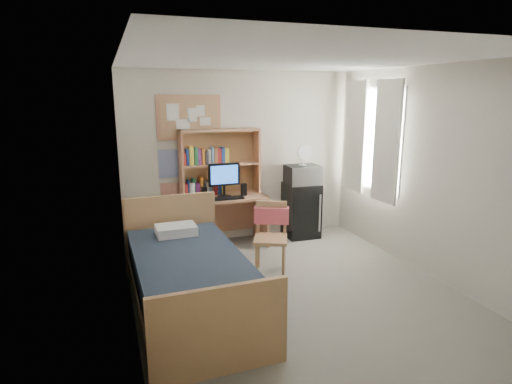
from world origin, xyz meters
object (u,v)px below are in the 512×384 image
object	(u,v)px
bulletin_board	(189,117)
microwave	(302,175)
desk_chair	(271,238)
speaker_left	(204,193)
bed	(190,284)
desk_fan	(303,156)
desk	(224,221)
mini_fridge	(301,210)
monitor	(224,180)
speaker_right	(244,189)

from	to	relation	value
bulletin_board	microwave	world-z (taller)	bulletin_board
desk_chair	speaker_left	distance (m)	1.30
bed	desk_fan	xyz separation A→B (m)	(2.15, 1.84, 1.00)
desk_chair	desk	bearing A→B (deg)	129.30
bulletin_board	mini_fridge	xyz separation A→B (m)	(1.71, -0.26, -1.49)
bed	desk_fan	bearing A→B (deg)	39.34
desk	mini_fridge	size ratio (longest dim) A/B	1.44
bulletin_board	microwave	xyz separation A→B (m)	(1.71, -0.28, -0.91)
mini_fridge	bed	xyz separation A→B (m)	(-2.15, -1.86, -0.12)
desk_chair	mini_fridge	distance (m)	1.55
desk	desk_chair	distance (m)	1.18
monitor	microwave	distance (m)	1.30
speaker_left	microwave	size ratio (longest dim) A/B	0.34
speaker_left	desk_fan	distance (m)	1.66
bed	microwave	xyz separation A→B (m)	(2.15, 1.84, 0.70)
bulletin_board	desk_chair	distance (m)	2.19
desk	microwave	distance (m)	1.44
bed	speaker_left	size ratio (longest dim) A/B	12.89
mini_fridge	desk_fan	distance (m)	0.88
speaker_left	microwave	world-z (taller)	microwave
desk_fan	bulletin_board	bearing A→B (deg)	172.52
mini_fridge	desk_fan	bearing A→B (deg)	-90.00
desk	bed	world-z (taller)	desk
speaker_left	speaker_right	size ratio (longest dim) A/B	0.98
bulletin_board	monitor	distance (m)	1.05
microwave	monitor	bearing A→B (deg)	-173.98
desk_chair	monitor	world-z (taller)	monitor
speaker_right	desk_chair	bearing A→B (deg)	-90.46
desk_chair	mini_fridge	xyz separation A→B (m)	(0.99, 1.20, -0.02)
bed	monitor	bearing A→B (deg)	62.73
bed	speaker_left	xyz separation A→B (m)	(0.55, 1.74, 0.56)
desk_fan	microwave	bearing A→B (deg)	0.00
mini_fridge	desk_fan	size ratio (longest dim) A/B	2.90
desk_chair	desk_fan	bearing A→B (deg)	74.00
bulletin_board	speaker_right	bearing A→B (deg)	-27.47
desk	speaker_right	world-z (taller)	speaker_right
speaker_left	desk_fan	bearing A→B (deg)	2.74
speaker_right	desk_fan	world-z (taller)	desk_fan
desk_chair	speaker_left	size ratio (longest dim) A/B	5.24
microwave	bed	bearing A→B (deg)	-137.69
desk_chair	speaker_right	bearing A→B (deg)	114.55
speaker_right	desk	bearing A→B (deg)	168.69
desk	mini_fridge	distance (m)	1.30
speaker_right	microwave	distance (m)	1.01
desk_chair	bed	bearing A→B (deg)	-126.06
microwave	desk_fan	world-z (taller)	desk_fan
desk_chair	microwave	size ratio (longest dim) A/B	1.79
bulletin_board	speaker_left	xyz separation A→B (m)	(0.11, -0.38, -1.06)
desk	mini_fridge	bearing A→B (deg)	1.61
bed	speaker_left	world-z (taller)	speaker_left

